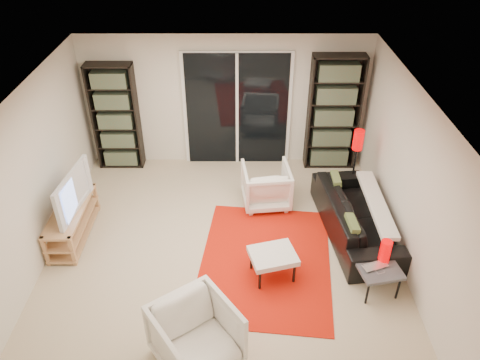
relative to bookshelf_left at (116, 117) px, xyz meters
name	(u,v)px	position (x,y,z in m)	size (l,w,h in m)	color
floor	(223,248)	(1.95, -2.33, -0.98)	(5.00, 5.00, 0.00)	beige
wall_back	(226,102)	(1.95, 0.17, 0.22)	(5.00, 0.02, 2.40)	silver
wall_front	(212,338)	(1.95, -4.83, 0.22)	(5.00, 0.02, 2.40)	silver
wall_left	(33,180)	(-0.55, -2.33, 0.22)	(0.02, 5.00, 2.40)	silver
wall_right	(409,180)	(4.45, -2.33, 0.22)	(0.02, 5.00, 2.40)	silver
ceiling	(219,96)	(1.95, -2.33, 1.42)	(5.00, 5.00, 0.02)	white
sliding_door	(237,110)	(2.15, 0.13, 0.07)	(1.92, 0.08, 2.16)	white
bookshelf_left	(116,117)	(0.00, 0.00, 0.00)	(0.80, 0.30, 1.95)	black
bookshelf_right	(334,113)	(3.85, 0.00, 0.07)	(0.90, 0.30, 2.10)	black
tv_stand	(73,222)	(-0.30, -2.05, -0.71)	(0.43, 1.35, 0.50)	tan
tv	(66,192)	(-0.28, -2.05, -0.17)	(1.08, 0.14, 0.62)	black
rug	(265,261)	(2.56, -2.63, -0.97)	(1.80, 2.44, 0.01)	red
sofa	(355,216)	(3.93, -1.98, -0.66)	(2.12, 0.83, 0.62)	black
armchair_back	(266,186)	(2.62, -1.22, -0.63)	(0.74, 0.76, 0.70)	white
armchair_front	(196,336)	(1.72, -4.19, -0.59)	(0.83, 0.85, 0.78)	white
ottoman	(273,256)	(2.64, -2.89, -0.63)	(0.71, 0.63, 0.40)	white
side_table	(378,269)	(3.97, -3.13, -0.62)	(0.62, 0.62, 0.40)	#47474C
laptop	(377,269)	(3.94, -3.18, -0.56)	(0.33, 0.21, 0.03)	silver
table_lamp	(385,251)	(4.06, -3.02, -0.41)	(0.14, 0.14, 0.33)	#C30001
floor_lamp	(357,148)	(4.08, -0.99, -0.05)	(0.18, 0.18, 1.23)	black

